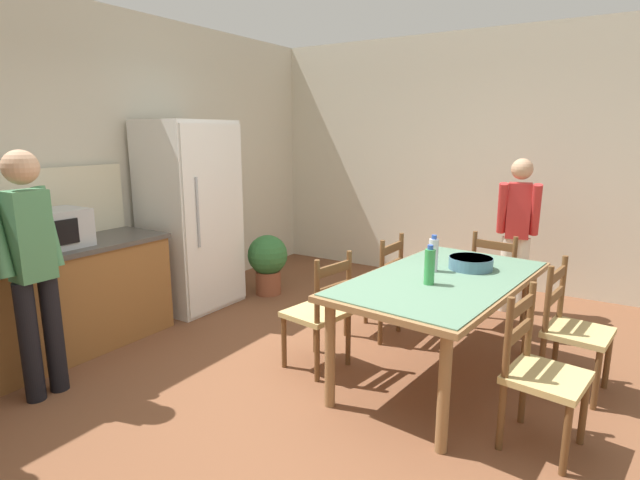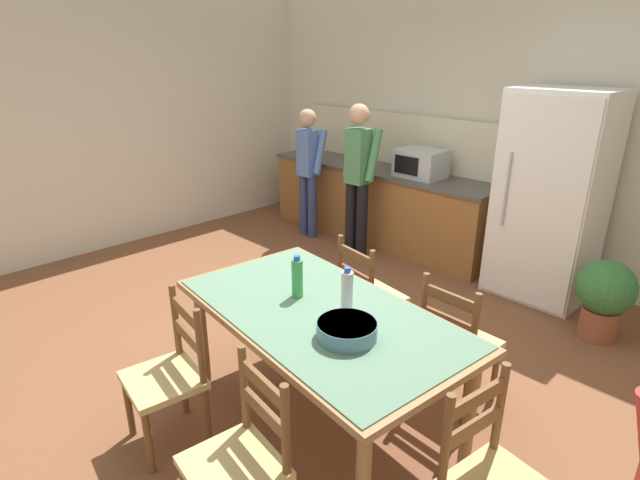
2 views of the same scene
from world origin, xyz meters
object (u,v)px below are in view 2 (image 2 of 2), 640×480
(chair_side_far_right, at_px, (457,343))
(potted_plant, at_px, (605,294))
(bottle_near_centre, at_px, (297,278))
(person_at_sink, at_px, (308,167))
(chair_side_near_right, at_px, (241,462))
(bottle_off_centre, at_px, (347,291))
(chair_side_near_left, at_px, (169,376))
(serving_bowl, at_px, (347,329))
(person_at_counter, at_px, (358,173))
(refrigerator, at_px, (551,198))
(microwave, at_px, (421,163))
(chair_side_far_left, at_px, (368,296))
(dining_table, at_px, (320,322))

(chair_side_far_right, height_order, potted_plant, chair_side_far_right)
(bottle_near_centre, height_order, person_at_sink, person_at_sink)
(chair_side_near_right, bearing_deg, potted_plant, 86.86)
(chair_side_near_right, bearing_deg, person_at_sink, 139.81)
(bottle_off_centre, xyz_separation_m, person_at_sink, (-2.59, 2.11, -0.03))
(chair_side_near_right, distance_m, chair_side_far_right, 1.57)
(bottle_near_centre, distance_m, chair_side_far_right, 1.11)
(chair_side_near_left, bearing_deg, person_at_sink, 132.19)
(chair_side_near_left, bearing_deg, serving_bowl, 46.93)
(bottle_near_centre, relative_size, person_at_counter, 0.16)
(serving_bowl, distance_m, potted_plant, 2.49)
(chair_side_far_right, bearing_deg, bottle_near_centre, 47.37)
(chair_side_far_right, relative_size, potted_plant, 1.36)
(refrigerator, distance_m, microwave, 1.42)
(serving_bowl, bearing_deg, bottle_off_centre, 132.98)
(person_at_counter, bearing_deg, chair_side_far_left, -135.66)
(refrigerator, height_order, bottle_near_centre, refrigerator)
(serving_bowl, height_order, chair_side_near_left, chair_side_near_left)
(chair_side_near_right, distance_m, chair_side_near_left, 0.81)
(refrigerator, relative_size, chair_side_far_right, 2.08)
(refrigerator, relative_size, person_at_sink, 1.22)
(bottle_off_centre, xyz_separation_m, potted_plant, (0.78, 2.16, -0.51))
(person_at_sink, xyz_separation_m, potted_plant, (3.37, 0.05, -0.49))
(chair_side_far_left, distance_m, chair_side_near_left, 1.57)
(dining_table, height_order, serving_bowl, serving_bowl)
(bottle_off_centre, distance_m, potted_plant, 2.35)
(microwave, distance_m, bottle_off_centre, 2.93)
(serving_bowl, height_order, person_at_counter, person_at_counter)
(bottle_off_centre, height_order, chair_side_near_left, bottle_off_centre)
(dining_table, xyz_separation_m, serving_bowl, (0.31, -0.11, 0.13))
(chair_side_near_right, height_order, chair_side_near_left, same)
(bottle_near_centre, distance_m, serving_bowl, 0.55)
(bottle_off_centre, relative_size, person_at_counter, 0.16)
(refrigerator, distance_m, dining_table, 2.72)
(person_at_sink, distance_m, person_at_counter, 0.82)
(refrigerator, bearing_deg, person_at_counter, -164.99)
(dining_table, distance_m, potted_plant, 2.46)
(refrigerator, relative_size, person_at_counter, 1.13)
(chair_side_near_left, xyz_separation_m, person_at_counter, (-1.19, 2.94, 0.50))
(serving_bowl, bearing_deg, chair_side_far_left, 124.29)
(refrigerator, height_order, bottle_off_centre, refrigerator)
(chair_side_near_right, xyz_separation_m, person_at_sink, (-2.81, 3.05, 0.43))
(bottle_off_centre, height_order, potted_plant, bottle_off_centre)
(person_at_sink, bearing_deg, dining_table, -131.78)
(serving_bowl, bearing_deg, person_at_sink, 140.20)
(serving_bowl, xyz_separation_m, person_at_counter, (-1.98, 2.31, 0.11))
(serving_bowl, distance_m, person_at_sink, 3.64)
(bottle_near_centre, xyz_separation_m, person_at_counter, (-1.45, 2.18, 0.04))
(microwave, relative_size, person_at_sink, 0.32)
(chair_side_near_left, distance_m, person_at_sink, 3.60)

